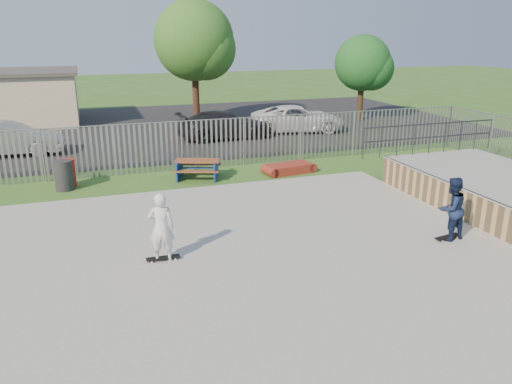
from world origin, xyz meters
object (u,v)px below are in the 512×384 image
object	(u,v)px
car_dark	(225,125)
trash_bin_grey	(64,175)
trash_bin_red	(67,173)
car_white	(298,119)
skater_white	(161,227)
skater_navy	(451,209)
car_silver	(9,139)
tree_mid	(194,41)
tree_right	(363,63)
funbox	(289,168)
picnic_table	(198,169)

from	to	relation	value
car_dark	trash_bin_grey	bearing A→B (deg)	129.72
trash_bin_red	car_white	bearing A→B (deg)	30.06
trash_bin_red	skater_white	world-z (taller)	skater_white
trash_bin_red	car_dark	world-z (taller)	car_dark
car_dark	skater_navy	xyz separation A→B (m)	(1.92, -15.13, 0.25)
trash_bin_grey	car_silver	world-z (taller)	car_silver
trash_bin_red	car_white	world-z (taller)	car_white
skater_white	car_silver	bearing A→B (deg)	-58.46
car_silver	skater_navy	distance (m)	19.01
car_white	tree_mid	world-z (taller)	tree_mid
car_white	tree_right	world-z (taller)	tree_right
trash_bin_grey	skater_navy	xyz separation A→B (m)	(9.70, -8.36, 0.46)
tree_mid	skater_navy	bearing A→B (deg)	-83.46
car_dark	skater_white	world-z (taller)	skater_white
funbox	tree_mid	size ratio (longest dim) A/B	0.26
trash_bin_red	car_dark	xyz separation A→B (m)	(7.70, 6.41, 0.23)
car_silver	trash_bin_red	bearing A→B (deg)	-152.33
picnic_table	trash_bin_grey	bearing A→B (deg)	-160.58
skater_white	tree_right	bearing A→B (deg)	-119.86
car_white	skater_white	bearing A→B (deg)	158.21
trash_bin_grey	tree_mid	world-z (taller)	tree_mid
trash_bin_red	trash_bin_grey	bearing A→B (deg)	-103.62
skater_navy	picnic_table	bearing A→B (deg)	-69.11
trash_bin_grey	tree_mid	size ratio (longest dim) A/B	0.15
picnic_table	skater_navy	distance (m)	9.68
car_white	skater_white	world-z (taller)	skater_white
car_white	tree_right	bearing A→B (deg)	-54.63
car_dark	funbox	bearing A→B (deg)	-176.27
trash_bin_red	skater_white	xyz separation A→B (m)	(2.29, -7.59, 0.49)
trash_bin_red	car_white	xyz separation A→B (m)	(12.09, 7.00, 0.24)
trash_bin_grey	trash_bin_red	bearing A→B (deg)	76.38
trash_bin_grey	tree_right	distance (m)	20.10
car_dark	picnic_table	bearing A→B (deg)	155.13
tree_mid	skater_white	size ratio (longest dim) A/B	4.29
car_white	tree_right	size ratio (longest dim) A/B	0.99
tree_right	skater_navy	size ratio (longest dim) A/B	3.11
tree_right	skater_white	bearing A→B (deg)	-131.74
picnic_table	skater_white	xyz separation A→B (m)	(-2.44, -7.20, 0.63)
car_white	skater_white	size ratio (longest dim) A/B	3.08
car_dark	skater_white	distance (m)	15.01
trash_bin_grey	skater_navy	size ratio (longest dim) A/B	0.63
funbox	skater_navy	world-z (taller)	skater_navy
trash_bin_red	tree_right	size ratio (longest dim) A/B	0.19
picnic_table	trash_bin_red	xyz separation A→B (m)	(-4.73, 0.39, 0.14)
car_dark	skater_navy	bearing A→B (deg)	-174.07
car_silver	car_dark	world-z (taller)	car_silver
car_dark	tree_right	world-z (taller)	tree_right
picnic_table	car_dark	xyz separation A→B (m)	(2.97, 6.80, 0.38)
trash_bin_grey	car_silver	xyz separation A→B (m)	(-2.44, 6.26, 0.24)
picnic_table	skater_white	bearing A→B (deg)	-88.85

